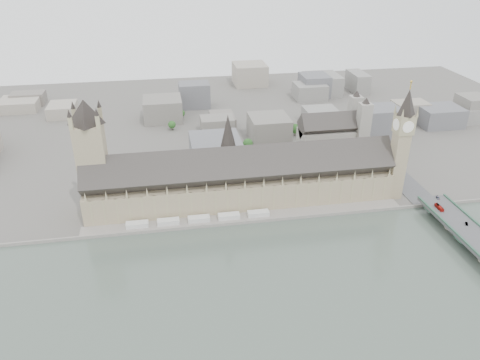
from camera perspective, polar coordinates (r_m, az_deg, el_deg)
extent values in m
plane|color=#595651|center=(400.17, 0.62, -4.20)|extent=(900.00, 900.00, 0.00)
cube|color=gray|center=(386.89, 1.02, -5.15)|extent=(600.00, 1.50, 3.00)
cube|color=gray|center=(393.38, 0.81, -4.64)|extent=(270.00, 15.00, 2.00)
cube|color=silver|center=(388.14, -12.43, -5.32)|extent=(18.00, 7.00, 4.00)
cube|color=silver|center=(387.19, -8.73, -5.04)|extent=(18.00, 7.00, 4.00)
cube|color=silver|center=(387.84, -5.04, -4.74)|extent=(18.00, 7.00, 4.00)
cube|color=silver|center=(390.10, -1.37, -4.42)|extent=(18.00, 7.00, 4.00)
cube|color=silver|center=(393.94, 2.24, -4.09)|extent=(18.00, 7.00, 4.00)
cube|color=tan|center=(410.92, 0.12, -1.27)|extent=(265.00, 40.00, 25.00)
cube|color=#2F2C2A|center=(400.58, 0.12, 1.56)|extent=(265.00, 40.73, 40.73)
cube|color=tan|center=(435.74, 18.59, 1.68)|extent=(12.00, 12.00, 62.00)
cube|color=tan|center=(421.25, 19.38, 6.46)|extent=(14.00, 14.00, 16.00)
cylinder|color=white|center=(424.73, 20.23, 6.48)|extent=(0.60, 10.00, 10.00)
cylinder|color=white|center=(417.87, 18.50, 6.43)|extent=(0.60, 10.00, 10.00)
cylinder|color=white|center=(427.14, 18.94, 6.81)|extent=(10.00, 0.60, 10.00)
cylinder|color=white|center=(415.41, 19.83, 6.10)|extent=(10.00, 0.60, 10.00)
cone|color=#2A2522|center=(415.34, 19.78, 8.90)|extent=(17.00, 17.00, 22.00)
cylinder|color=gold|center=(411.50, 20.09, 10.74)|extent=(1.00, 1.00, 6.00)
sphere|color=gold|center=(410.60, 20.17, 11.20)|extent=(2.00, 2.00, 2.00)
cone|color=tan|center=(425.91, 20.00, 8.30)|extent=(2.40, 2.40, 8.00)
cone|color=tan|center=(419.74, 18.44, 8.28)|extent=(2.40, 2.40, 8.00)
cone|color=tan|center=(415.31, 20.84, 7.69)|extent=(2.40, 2.40, 8.00)
cone|color=tan|center=(408.98, 19.24, 7.67)|extent=(2.40, 2.40, 8.00)
cube|color=tan|center=(403.31, -17.37, 1.19)|extent=(23.00, 23.00, 80.00)
cone|color=#2A2522|center=(384.96, -18.40, 7.88)|extent=(30.00, 30.00, 20.00)
cylinder|color=tan|center=(401.13, -1.43, 2.84)|extent=(12.00, 12.00, 20.00)
cone|color=#2A2522|center=(391.77, -1.47, 6.04)|extent=(13.00, 13.00, 28.00)
cube|color=gray|center=(500.17, 10.56, 4.26)|extent=(60.00, 28.00, 34.00)
cube|color=#2F2C2A|center=(492.12, 10.78, 6.62)|extent=(60.00, 28.28, 28.28)
cube|color=gray|center=(516.56, 13.63, 6.50)|extent=(12.00, 12.00, 64.00)
cube|color=gray|center=(496.18, 14.66, 5.50)|extent=(12.00, 12.00, 64.00)
imported|color=red|center=(420.70, 23.12, -3.08)|extent=(2.61, 11.06, 3.08)
imported|color=gray|center=(407.98, 25.90, -4.81)|extent=(3.32, 4.73, 1.48)
imported|color=gray|center=(437.48, 22.97, -1.97)|extent=(3.61, 5.74, 1.55)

